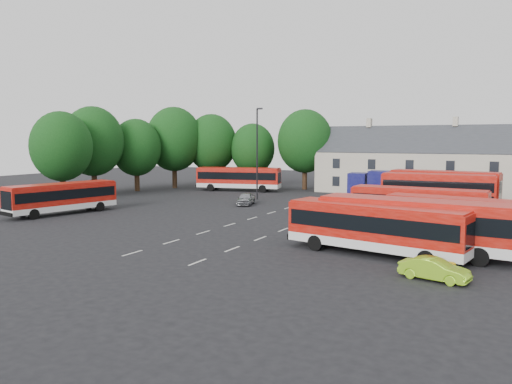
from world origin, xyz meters
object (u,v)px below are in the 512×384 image
bus_west (62,196)px  lime_car (434,269)px  bus_row_a (375,225)px  silver_car (246,199)px  bus_dd_south (437,193)px  grit_bin (449,270)px  lamppost (257,151)px  box_truck (386,185)px

bus_west → lime_car: bus_west is taller
bus_row_a → silver_car: bus_row_a is taller
bus_row_a → bus_dd_south: 17.83m
bus_dd_south → grit_bin: bearing=-82.6°
bus_row_a → bus_west: bearing=-175.8°
bus_dd_south → bus_west: (-32.29, -14.83, -0.51)m
lime_car → bus_dd_south: bearing=19.3°
lamppost → box_truck: bearing=19.6°
lamppost → lime_car: bearing=-47.5°
box_truck → lime_car: (10.09, -31.49, -1.43)m
box_truck → lime_car: size_ratio=2.39×
bus_west → lamppost: bearing=-18.3°
grit_bin → lime_car: bearing=-120.4°
box_truck → silver_car: bearing=-146.5°
box_truck → lamppost: (-14.15, -5.05, 3.83)m
silver_car → lime_car: silver_car is taller
lime_car → grit_bin: 1.22m
bus_row_a → silver_car: 25.75m
box_truck → silver_car: box_truck is taller
bus_row_a → box_truck: (-5.95, 27.37, 0.09)m
silver_car → lamppost: 7.21m
bus_row_a → grit_bin: bearing=-23.3°
lime_car → bus_west: bearing=90.0°
bus_west → grit_bin: bearing=-88.0°
bus_dd_south → bus_row_a: bearing=-96.0°
bus_row_a → lime_car: 5.99m
lamppost → bus_dd_south: bearing=-12.1°
bus_west → lime_car: (35.34, -7.08, -1.23)m
bus_row_a → grit_bin: bus_row_a is taller
box_truck → bus_west: bearing=-140.0°
bus_row_a → lime_car: bus_row_a is taller
lime_car → lamppost: bearing=53.9°
bus_dd_south → bus_west: size_ratio=0.92×
bus_west → lamppost: size_ratio=0.99×
grit_bin → lamppost: (-24.85, 25.40, 5.45)m
lime_car → grit_bin: size_ratio=4.59×
bus_dd_south → lime_car: 22.19m
bus_row_a → box_truck: bearing=111.9°
bus_row_a → lamppost: (-20.10, 22.32, 3.92)m
bus_row_a → lime_car: bearing=-35.2°
bus_row_a → bus_west: size_ratio=1.06×
bus_west → box_truck: 35.12m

